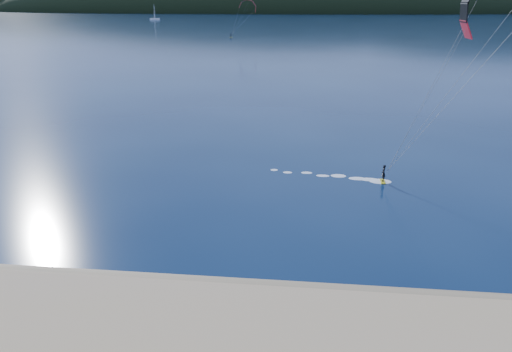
# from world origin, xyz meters

# --- Properties ---
(ground) EXTENTS (1800.00, 1800.00, 0.00)m
(ground) POSITION_xyz_m (0.00, 0.00, 0.00)
(ground) COLOR #071734
(ground) RESTS_ON ground
(wet_sand) EXTENTS (220.00, 2.50, 0.10)m
(wet_sand) POSITION_xyz_m (0.00, 4.50, 0.05)
(wet_sand) COLOR olive
(wet_sand) RESTS_ON ground
(headland) EXTENTS (1200.00, 310.00, 140.00)m
(headland) POSITION_xyz_m (0.63, 745.28, 0.00)
(headland) COLOR black
(headland) RESTS_ON ground
(kitesurfer_near) EXTENTS (21.77, 7.20, 18.31)m
(kitesurfer_near) POSITION_xyz_m (19.47, 19.61, 14.27)
(kitesurfer_near) COLOR gold
(kitesurfer_near) RESTS_ON ground
(kitesurfer_far) EXTENTS (12.64, 6.10, 15.02)m
(kitesurfer_far) POSITION_xyz_m (-22.23, 200.80, 11.90)
(kitesurfer_far) COLOR gold
(kitesurfer_far) RESTS_ON ground
(sailboat) EXTENTS (8.71, 5.39, 12.12)m
(sailboat) POSITION_xyz_m (-125.61, 401.85, 0.89)
(sailboat) COLOR white
(sailboat) RESTS_ON ground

